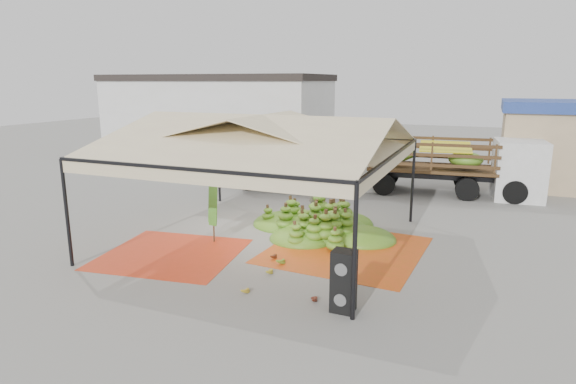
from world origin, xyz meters
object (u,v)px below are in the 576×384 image
at_px(banana_heap, 324,216).
at_px(truck_left, 311,158).
at_px(vendor, 316,188).
at_px(truck_right, 460,160).
at_px(speaker_stack, 344,281).

xyz_separation_m(banana_heap, truck_left, (-2.90, 6.66, 0.82)).
bearing_deg(vendor, truck_right, -150.25).
relative_size(speaker_stack, truck_left, 0.20).
bearing_deg(truck_right, speaker_stack, -102.84).
relative_size(banana_heap, speaker_stack, 3.84).
distance_m(vendor, truck_left, 4.31).
relative_size(vendor, truck_right, 0.24).
height_order(speaker_stack, vendor, vendor).
distance_m(banana_heap, vendor, 3.00).
relative_size(banana_heap, truck_right, 0.72).
bearing_deg(banana_heap, vendor, 114.78).
bearing_deg(banana_heap, truck_right, 63.67).
xyz_separation_m(banana_heap, truck_right, (3.81, 7.71, 0.98)).
relative_size(speaker_stack, truck_right, 0.19).
xyz_separation_m(speaker_stack, vendor, (-3.46, 7.93, 0.20)).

